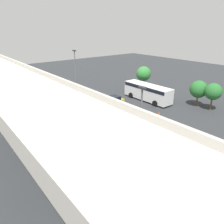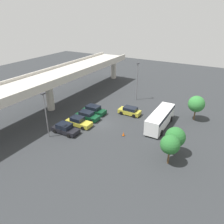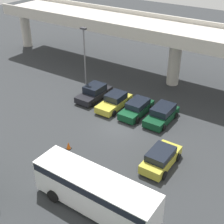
% 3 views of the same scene
% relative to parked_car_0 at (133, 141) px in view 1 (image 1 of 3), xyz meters
% --- Properties ---
extents(ground_plane, '(111.92, 111.92, 0.00)m').
position_rel_parked_car_0_xyz_m(ground_plane, '(5.74, -3.49, -0.74)').
color(ground_plane, '#2D3033').
extents(highway_overpass, '(53.72, 7.38, 7.37)m').
position_rel_parked_car_0_xyz_m(highway_overpass, '(5.74, 8.66, 5.32)').
color(highway_overpass, '#BCB7AD').
rests_on(highway_overpass, ground_plane).
extents(parked_car_0, '(2.25, 4.69, 1.61)m').
position_rel_parked_car_0_xyz_m(parked_car_0, '(0.00, 0.00, 0.00)').
color(parked_car_0, black).
rests_on(parked_car_0, ground_plane).
extents(parked_car_1, '(2.14, 4.71, 1.59)m').
position_rel_parked_car_0_xyz_m(parked_car_1, '(3.07, -0.43, -0.02)').
color(parked_car_1, gold).
rests_on(parked_car_1, ground_plane).
extents(parked_car_2, '(2.09, 4.55, 1.53)m').
position_rel_parked_car_0_xyz_m(parked_car_2, '(5.82, -0.34, -0.01)').
color(parked_car_2, '#0C381E').
rests_on(parked_car_2, ground_plane).
extents(parked_car_3, '(2.20, 4.54, 1.58)m').
position_rel_parked_car_0_xyz_m(parked_car_3, '(8.56, -0.01, 0.01)').
color(parked_car_3, '#0C381E').
rests_on(parked_car_3, ground_plane).
extents(parked_car_4, '(2.13, 4.31, 1.54)m').
position_rel_parked_car_0_xyz_m(parked_car_4, '(11.59, -6.32, 0.01)').
color(parked_car_4, gold).
rests_on(parked_car_4, ground_plane).
extents(shuttle_bus, '(9.18, 2.72, 2.77)m').
position_rel_parked_car_0_xyz_m(shuttle_bus, '(9.87, -12.95, 0.92)').
color(shuttle_bus, white).
rests_on(shuttle_bus, ground_plane).
extents(lamp_post_near_aisle, '(0.70, 0.35, 7.49)m').
position_rel_parked_car_0_xyz_m(lamp_post_near_aisle, '(-2.32, 1.42, 3.68)').
color(lamp_post_near_aisle, slate).
rests_on(lamp_post_near_aisle, ground_plane).
extents(lamp_post_mid_lot, '(0.70, 0.35, 8.37)m').
position_rel_parked_car_0_xyz_m(lamp_post_mid_lot, '(19.24, -4.34, 4.13)').
color(lamp_post_mid_lot, slate).
rests_on(lamp_post_mid_lot, ground_plane).
extents(tree_front_left, '(2.57, 2.57, 4.24)m').
position_rel_parked_car_0_xyz_m(tree_front_left, '(0.53, -17.19, 2.20)').
color(tree_front_left, brown).
rests_on(tree_front_left, ground_plane).
extents(tree_front_centre, '(2.78, 2.78, 4.18)m').
position_rel_parked_car_0_xyz_m(tree_front_centre, '(2.95, -17.23, 2.04)').
color(tree_front_centre, brown).
rests_on(tree_front_centre, ground_plane).
extents(tree_front_right, '(2.95, 2.95, 4.66)m').
position_rel_parked_car_0_xyz_m(tree_front_right, '(15.44, -17.67, 2.43)').
color(tree_front_right, brown).
rests_on(tree_front_right, ground_plane).
extents(traffic_cone, '(0.44, 0.44, 0.70)m').
position_rel_parked_car_0_xyz_m(traffic_cone, '(3.84, -8.89, -0.41)').
color(traffic_cone, black).
rests_on(traffic_cone, ground_plane).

